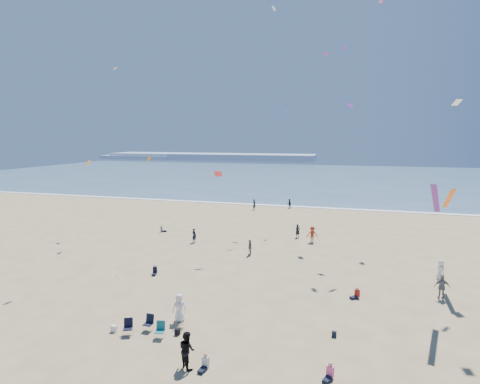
# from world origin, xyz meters

# --- Properties ---
(ground) EXTENTS (220.00, 220.00, 0.00)m
(ground) POSITION_xyz_m (0.00, 0.00, 0.00)
(ground) COLOR tan
(ground) RESTS_ON ground
(ocean) EXTENTS (220.00, 100.00, 0.06)m
(ocean) POSITION_xyz_m (0.00, 95.00, 0.03)
(ocean) COLOR #476B84
(ocean) RESTS_ON ground
(surf_line) EXTENTS (220.00, 1.20, 0.08)m
(surf_line) POSITION_xyz_m (0.00, 45.00, 0.04)
(surf_line) COLOR white
(surf_line) RESTS_ON ground
(headland_far) EXTENTS (110.00, 20.00, 3.20)m
(headland_far) POSITION_xyz_m (-60.00, 170.00, 1.60)
(headland_far) COLOR #7A8EA8
(headland_far) RESTS_ON ground
(headland_near) EXTENTS (40.00, 14.00, 2.00)m
(headland_near) POSITION_xyz_m (-100.00, 165.00, 1.00)
(headland_near) COLOR #7A8EA8
(headland_near) RESTS_ON ground
(standing_flyers) EXTENTS (24.91, 48.02, 1.94)m
(standing_flyers) POSITION_xyz_m (6.36, 11.85, 0.89)
(standing_flyers) COLOR black
(standing_flyers) RESTS_ON ground
(seated_group) EXTENTS (24.18, 25.70, 0.84)m
(seated_group) POSITION_xyz_m (0.76, 8.03, 0.42)
(seated_group) COLOR silver
(seated_group) RESTS_ON ground
(chair_cluster) EXTENTS (2.74, 1.51, 1.00)m
(chair_cluster) POSITION_xyz_m (-1.81, 0.45, 0.50)
(chair_cluster) COLOR black
(chair_cluster) RESTS_ON ground
(white_tote) EXTENTS (0.35, 0.20, 0.40)m
(white_tote) POSITION_xyz_m (-3.86, 0.26, 0.20)
(white_tote) COLOR white
(white_tote) RESTS_ON ground
(black_backpack) EXTENTS (0.30, 0.22, 0.38)m
(black_backpack) POSITION_xyz_m (0.04, 1.00, 0.19)
(black_backpack) COLOR black
(black_backpack) RESTS_ON ground
(navy_bag) EXTENTS (0.28, 0.18, 0.34)m
(navy_bag) POSITION_xyz_m (9.17, 3.32, 0.17)
(navy_bag) COLOR black
(navy_bag) RESTS_ON ground
(kites_aloft) EXTENTS (38.79, 42.34, 25.80)m
(kites_aloft) POSITION_xyz_m (9.78, 13.02, 14.17)
(kites_aloft) COLOR purple
(kites_aloft) RESTS_ON ground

